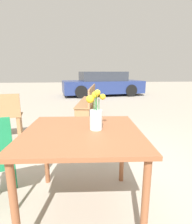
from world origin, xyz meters
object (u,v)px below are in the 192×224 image
table_front (82,141)px  bench_middle (89,100)px  flower_vase (96,116)px  parked_car (102,84)px

table_front → bench_middle: bench_middle is taller
flower_vase → bench_middle: (0.18, 3.25, -0.39)m
table_front → parked_car: (1.32, 7.90, -0.06)m
flower_vase → parked_car: bearing=81.3°
flower_vase → parked_car: 7.97m
table_front → flower_vase: size_ratio=3.03×
flower_vase → bench_middle: bearing=86.9°
table_front → parked_car: bearing=80.5°
parked_car → table_front: bearing=-99.5°
parked_car → flower_vase: bearing=-98.7°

